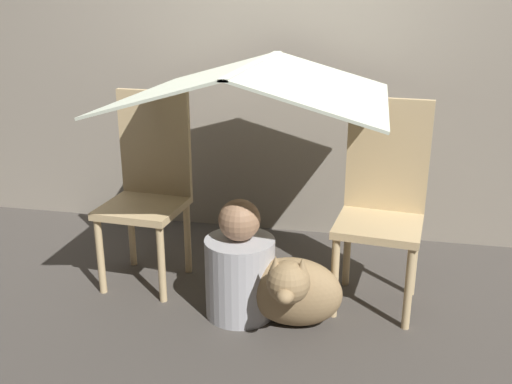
{
  "coord_description": "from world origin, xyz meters",
  "views": [
    {
      "loc": [
        0.52,
        -2.39,
        1.4
      ],
      "look_at": [
        0.0,
        0.1,
        0.53
      ],
      "focal_mm": 40.0,
      "sensor_mm": 36.0,
      "label": 1
    }
  ],
  "objects_px": {
    "person_front": "(240,269)",
    "dog": "(292,290)",
    "chair_left": "(149,184)",
    "chair_right": "(382,199)"
  },
  "relations": [
    {
      "from": "person_front",
      "to": "dog",
      "type": "bearing_deg",
      "value": -15.71
    },
    {
      "from": "chair_left",
      "to": "chair_right",
      "type": "xyz_separation_m",
      "value": [
        1.16,
        -0.0,
        0.0
      ]
    },
    {
      "from": "chair_left",
      "to": "dog",
      "type": "relative_size",
      "value": 2.22
    },
    {
      "from": "chair_left",
      "to": "chair_right",
      "type": "distance_m",
      "value": 1.16
    },
    {
      "from": "dog",
      "to": "person_front",
      "type": "bearing_deg",
      "value": 164.29
    },
    {
      "from": "chair_right",
      "to": "chair_left",
      "type": "bearing_deg",
      "value": -173.33
    },
    {
      "from": "person_front",
      "to": "dog",
      "type": "xyz_separation_m",
      "value": [
        0.25,
        -0.07,
        -0.04
      ]
    },
    {
      "from": "chair_right",
      "to": "person_front",
      "type": "distance_m",
      "value": 0.74
    },
    {
      "from": "chair_left",
      "to": "person_front",
      "type": "xyz_separation_m",
      "value": [
        0.54,
        -0.28,
        -0.28
      ]
    },
    {
      "from": "chair_left",
      "to": "person_front",
      "type": "relative_size",
      "value": 1.72
    }
  ]
}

